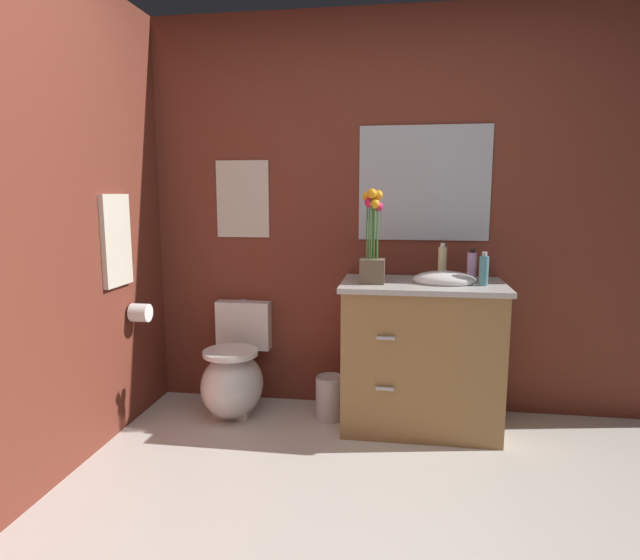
% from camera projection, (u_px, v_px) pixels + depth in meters
% --- Properties ---
extents(wall_back, '(4.36, 0.05, 2.50)m').
position_uv_depth(wall_back, '(400.00, 216.00, 3.41)').
color(wall_back, maroon).
rests_on(wall_back, ground_plane).
extents(wall_left, '(0.05, 4.94, 2.50)m').
position_uv_depth(wall_left, '(33.00, 225.00, 2.42)').
color(wall_left, maroon).
rests_on(wall_left, ground_plane).
extents(toilet, '(0.38, 0.59, 0.69)m').
position_uv_depth(toilet, '(234.00, 376.00, 3.43)').
color(toilet, white).
rests_on(toilet, ground_plane).
extents(vanity_cabinet, '(0.94, 0.56, 1.06)m').
position_uv_depth(vanity_cabinet, '(421.00, 354.00, 3.20)').
color(vanity_cabinet, '#9E7242').
rests_on(vanity_cabinet, ground_plane).
extents(flower_vase, '(0.14, 0.14, 0.54)m').
position_uv_depth(flower_vase, '(373.00, 248.00, 3.09)').
color(flower_vase, brown).
rests_on(flower_vase, vanity_cabinet).
extents(soap_bottle, '(0.05, 0.05, 0.20)m').
position_uv_depth(soap_bottle, '(472.00, 267.00, 3.14)').
color(soap_bottle, '#B28CBF').
rests_on(soap_bottle, vanity_cabinet).
extents(lotion_bottle, '(0.05, 0.05, 0.19)m').
position_uv_depth(lotion_bottle, '(484.00, 270.00, 3.02)').
color(lotion_bottle, teal).
rests_on(lotion_bottle, vanity_cabinet).
extents(hand_wash_bottle, '(0.05, 0.05, 0.22)m').
position_uv_depth(hand_wash_bottle, '(442.00, 263.00, 3.24)').
color(hand_wash_bottle, beige).
rests_on(hand_wash_bottle, vanity_cabinet).
extents(trash_bin, '(0.18, 0.18, 0.27)m').
position_uv_depth(trash_bin, '(330.00, 397.00, 3.36)').
color(trash_bin, '#B7B7BC').
rests_on(trash_bin, ground_plane).
extents(wall_poster, '(0.35, 0.01, 0.50)m').
position_uv_depth(wall_poster, '(243.00, 199.00, 3.52)').
color(wall_poster, beige).
extents(wall_mirror, '(0.80, 0.01, 0.70)m').
position_uv_depth(wall_mirror, '(424.00, 183.00, 3.33)').
color(wall_mirror, '#B2BCC6').
extents(hanging_towel, '(0.03, 0.28, 0.52)m').
position_uv_depth(hanging_towel, '(116.00, 240.00, 3.06)').
color(hanging_towel, beige).
extents(toilet_paper_roll, '(0.11, 0.11, 0.11)m').
position_uv_depth(toilet_paper_roll, '(140.00, 313.00, 3.25)').
color(toilet_paper_roll, white).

